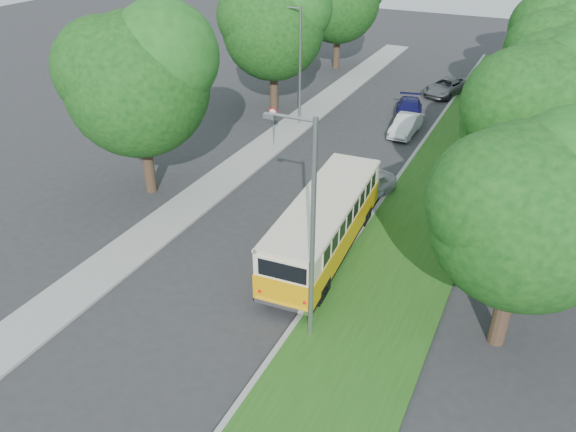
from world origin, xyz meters
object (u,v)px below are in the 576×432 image
at_px(lamppost_far, 299,62).
at_px(vintage_bus, 324,226).
at_px(car_grey, 446,87).
at_px(car_silver, 365,187).
at_px(lamppost_near, 310,228).
at_px(car_blue, 409,110).
at_px(car_white, 406,125).

relative_size(lamppost_far, vintage_bus, 0.82).
relative_size(lamppost_far, car_grey, 1.70).
distance_m(vintage_bus, car_grey, 24.21).
distance_m(car_silver, car_grey, 18.73).
xyz_separation_m(lamppost_near, car_grey, (-1.44, 29.14, -3.76)).
bearing_deg(lamppost_far, car_grey, 54.95).
bearing_deg(car_grey, car_blue, -83.79).
bearing_deg(car_blue, vintage_bus, -99.88).
height_order(car_silver, car_blue, car_silver).
bearing_deg(car_white, car_grey, 87.60).
xyz_separation_m(lamppost_far, car_blue, (6.33, 4.15, -3.49)).
height_order(lamppost_near, lamppost_far, lamppost_near).
height_order(lamppost_near, vintage_bus, lamppost_near).
relative_size(vintage_bus, car_blue, 2.14).
distance_m(car_silver, car_white, 9.46).
bearing_deg(car_silver, car_grey, 109.29).
height_order(lamppost_far, car_silver, lamppost_far).
relative_size(lamppost_near, vintage_bus, 0.87).
bearing_deg(car_white, car_silver, -85.75).
relative_size(car_white, car_blue, 0.87).
bearing_deg(car_blue, lamppost_near, -96.99).
xyz_separation_m(lamppost_near, car_blue, (-2.57, 22.65, -3.75)).
distance_m(lamppost_near, car_blue, 23.11).
distance_m(lamppost_far, car_blue, 8.34).
height_order(car_blue, car_grey, car_blue).
height_order(lamppost_near, car_grey, lamppost_near).
relative_size(car_silver, car_grey, 0.86).
height_order(vintage_bus, car_blue, vintage_bus).
relative_size(car_silver, car_white, 1.02).
bearing_deg(lamppost_near, lamppost_far, 115.71).
distance_m(vintage_bus, car_blue, 17.76).
relative_size(lamppost_near, car_silver, 2.12).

